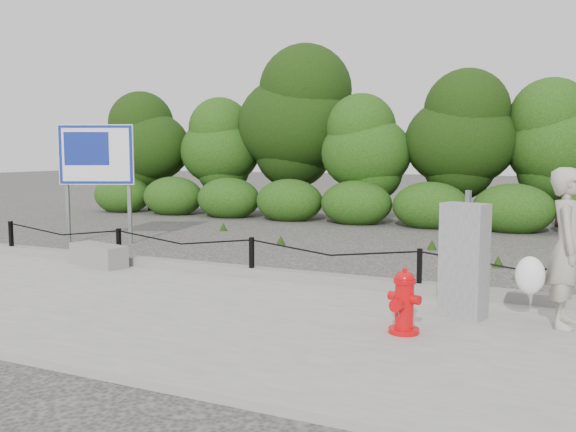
# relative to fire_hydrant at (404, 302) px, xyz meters

# --- Properties ---
(ground) EXTENTS (90.00, 90.00, 0.00)m
(ground) POSITION_rel_fire_hydrant_xyz_m (-2.76, 1.82, -0.40)
(ground) COLOR #2D2B28
(ground) RESTS_ON ground
(sidewalk) EXTENTS (14.00, 4.00, 0.08)m
(sidewalk) POSITION_rel_fire_hydrant_xyz_m (-2.76, -0.18, -0.36)
(sidewalk) COLOR gray
(sidewalk) RESTS_ON ground
(curb) EXTENTS (14.00, 0.22, 0.14)m
(curb) POSITION_rel_fire_hydrant_xyz_m (-2.76, 1.87, -0.25)
(curb) COLOR slate
(curb) RESTS_ON sidewalk
(chain_barrier) EXTENTS (10.06, 0.06, 0.60)m
(chain_barrier) POSITION_rel_fire_hydrant_xyz_m (-2.76, 1.82, 0.05)
(chain_barrier) COLOR black
(chain_barrier) RESTS_ON sidewalk
(treeline) EXTENTS (20.15, 3.79, 5.05)m
(treeline) POSITION_rel_fire_hydrant_xyz_m (-2.59, 10.83, 2.09)
(treeline) COLOR black
(treeline) RESTS_ON ground
(fire_hydrant) EXTENTS (0.39, 0.40, 0.68)m
(fire_hydrant) POSITION_rel_fire_hydrant_xyz_m (0.00, 0.00, 0.00)
(fire_hydrant) COLOR red
(fire_hydrant) RESTS_ON sidewalk
(pedestrian) EXTENTS (0.72, 0.64, 1.70)m
(pedestrian) POSITION_rel_fire_hydrant_xyz_m (1.47, 0.97, 0.51)
(pedestrian) COLOR #A69F8E
(pedestrian) RESTS_ON sidewalk
(concrete_block) EXTENTS (1.17, 0.65, 0.35)m
(concrete_block) POSITION_rel_fire_hydrant_xyz_m (-5.47, 1.57, -0.15)
(concrete_block) COLOR slate
(concrete_block) RESTS_ON sidewalk
(utility_cabinet) EXTENTS (0.55, 0.42, 1.42)m
(utility_cabinet) POSITION_rel_fire_hydrant_xyz_m (0.45, 0.91, 0.32)
(utility_cabinet) COLOR #99999C
(utility_cabinet) RESTS_ON sidewalk
(advertising_sign) EXTENTS (1.45, 0.71, 2.51)m
(advertising_sign) POSITION_rel_fire_hydrant_xyz_m (-7.54, 3.86, 1.37)
(advertising_sign) COLOR slate
(advertising_sign) RESTS_ON ground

